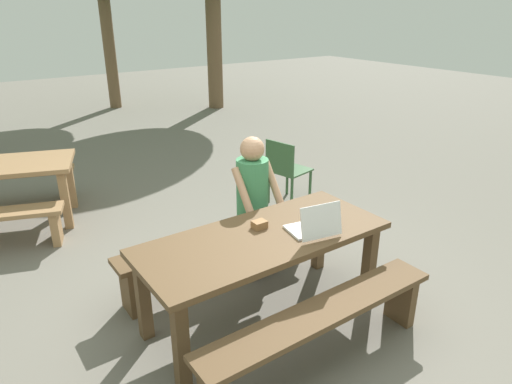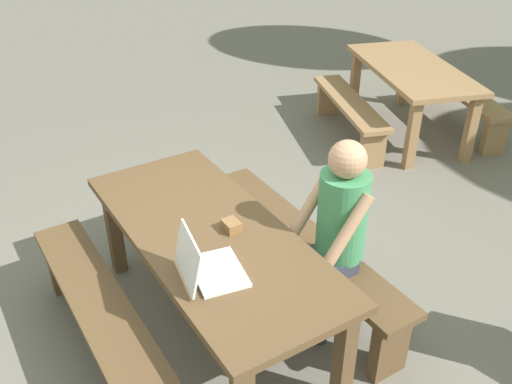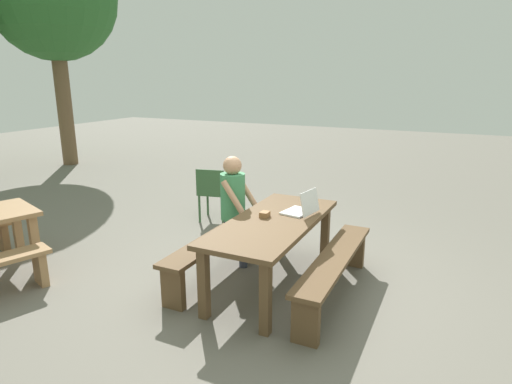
{
  "view_description": "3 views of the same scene",
  "coord_description": "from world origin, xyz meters",
  "px_view_note": "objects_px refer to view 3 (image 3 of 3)",
  "views": [
    {
      "loc": [
        -1.84,
        -2.52,
        2.39
      ],
      "look_at": [
        0.1,
        0.25,
        1.0
      ],
      "focal_mm": 32.06,
      "sensor_mm": 36.0,
      "label": 1
    },
    {
      "loc": [
        2.43,
        -1.2,
        2.69
      ],
      "look_at": [
        0.1,
        0.25,
        1.0
      ],
      "focal_mm": 39.93,
      "sensor_mm": 36.0,
      "label": 2
    },
    {
      "loc": [
        -3.97,
        -1.7,
        2.21
      ],
      "look_at": [
        0.1,
        0.25,
        1.0
      ],
      "focal_mm": 30.31,
      "sensor_mm": 36.0,
      "label": 3
    }
  ],
  "objects_px": {
    "person_seated": "(236,201)",
    "plastic_chair": "(213,192)",
    "picnic_table_front": "(273,229)",
    "small_pouch": "(265,214)",
    "laptop": "(302,208)"
  },
  "relations": [
    {
      "from": "person_seated",
      "to": "plastic_chair",
      "type": "xyz_separation_m",
      "value": [
        1.22,
        1.05,
        -0.31
      ]
    },
    {
      "from": "picnic_table_front",
      "to": "plastic_chair",
      "type": "distance_m",
      "value": 2.33
    },
    {
      "from": "small_pouch",
      "to": "person_seated",
      "type": "bearing_deg",
      "value": 58.59
    },
    {
      "from": "laptop",
      "to": "small_pouch",
      "type": "distance_m",
      "value": 0.43
    },
    {
      "from": "picnic_table_front",
      "to": "person_seated",
      "type": "relative_size",
      "value": 1.5
    },
    {
      "from": "picnic_table_front",
      "to": "laptop",
      "type": "bearing_deg",
      "value": -30.96
    },
    {
      "from": "picnic_table_front",
      "to": "small_pouch",
      "type": "height_order",
      "value": "small_pouch"
    },
    {
      "from": "picnic_table_front",
      "to": "small_pouch",
      "type": "relative_size",
      "value": 17.84
    },
    {
      "from": "laptop",
      "to": "person_seated",
      "type": "distance_m",
      "value": 0.85
    },
    {
      "from": "picnic_table_front",
      "to": "plastic_chair",
      "type": "relative_size",
      "value": 2.31
    },
    {
      "from": "laptop",
      "to": "small_pouch",
      "type": "relative_size",
      "value": 3.58
    },
    {
      "from": "laptop",
      "to": "person_seated",
      "type": "bearing_deg",
      "value": -81.72
    },
    {
      "from": "person_seated",
      "to": "picnic_table_front",
      "type": "bearing_deg",
      "value": -119.55
    },
    {
      "from": "small_pouch",
      "to": "person_seated",
      "type": "height_order",
      "value": "person_seated"
    },
    {
      "from": "laptop",
      "to": "plastic_chair",
      "type": "xyz_separation_m",
      "value": [
        1.25,
        1.9,
        -0.35
      ]
    }
  ]
}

